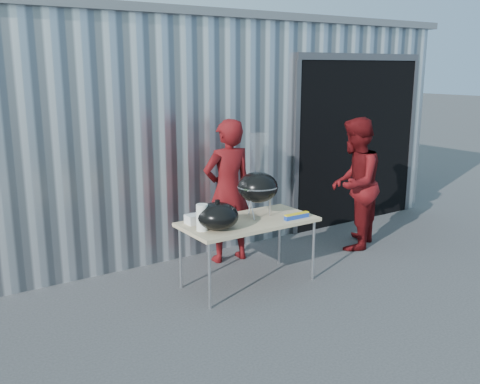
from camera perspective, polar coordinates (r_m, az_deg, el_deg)
ground at (r=5.55m, az=0.29°, el=-12.44°), size 80.00×80.00×0.00m
building at (r=9.53m, az=-10.75°, el=7.77°), size 8.20×6.20×3.10m
folding_table at (r=5.93m, az=0.89°, el=-3.39°), size 1.50×0.75×0.75m
kettle_grill at (r=5.95m, az=1.90°, el=1.20°), size 0.46×0.46×0.94m
grill_lid at (r=5.56m, az=-2.41°, el=-2.57°), size 0.44×0.44×0.32m
paper_towels at (r=5.52m, az=-4.07°, el=-2.73°), size 0.12×0.12×0.28m
white_tub at (r=5.80m, az=-4.79°, el=-2.89°), size 0.20×0.15×0.10m
foil_box at (r=6.00m, az=6.06°, el=-2.56°), size 0.32×0.06×0.06m
person_cook at (r=6.63m, az=-1.30°, el=0.09°), size 0.69×0.48×1.80m
person_bystander at (r=7.29m, az=12.10°, el=0.86°), size 1.08×1.02×1.76m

